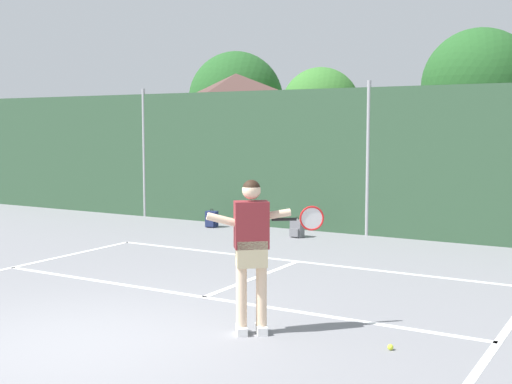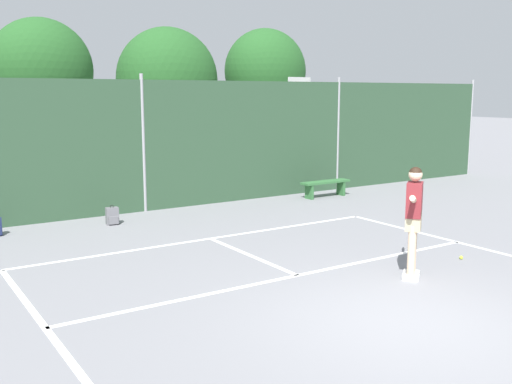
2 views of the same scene
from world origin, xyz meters
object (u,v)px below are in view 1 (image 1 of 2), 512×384
Objects in this scene: tennis_ball at (390,347)px; backpack_navy at (212,219)px; backpack_grey at (297,229)px; tennis_player at (252,242)px.

backpack_navy is at bearing 136.10° from tennis_ball.
tennis_player is at bearing -67.37° from backpack_grey.
tennis_ball is at bearing -43.90° from backpack_navy.
backpack_navy is 1.00× the size of backpack_grey.
tennis_player is 4.01× the size of backpack_navy.
backpack_grey is (2.50, -0.29, 0.00)m from backpack_navy.
tennis_player is 7.20m from backpack_grey.
backpack_grey is at bearing 124.65° from tennis_ball.
tennis_player reaches higher than tennis_ball.
tennis_player reaches higher than backpack_grey.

